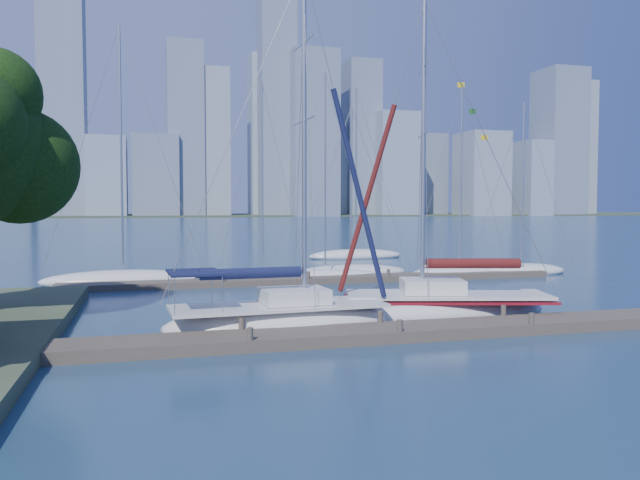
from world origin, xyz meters
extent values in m
plane|color=navy|center=(0.00, 0.00, 0.00)|extent=(700.00, 700.00, 0.00)
cube|color=#463C33|center=(0.00, 0.00, 0.20)|extent=(26.00, 2.00, 0.40)
cube|color=#463C33|center=(2.00, 16.00, 0.18)|extent=(30.00, 1.80, 0.36)
cube|color=#38472D|center=(0.00, 320.00, 0.00)|extent=(800.00, 100.00, 1.50)
sphere|color=black|center=(-12.86, 6.97, 6.15)|extent=(4.56, 4.56, 4.56)
ellipsoid|color=silver|center=(-3.46, 2.20, 0.25)|extent=(8.55, 3.22, 1.47)
cube|color=silver|center=(-3.46, 2.20, 0.93)|extent=(7.92, 2.97, 0.12)
cube|color=silver|center=(-2.87, 2.23, 1.28)|extent=(2.46, 1.92, 0.54)
cylinder|color=silver|center=(-2.47, 2.25, 7.06)|extent=(0.18, 0.18, 12.16)
cylinder|color=silver|center=(-4.46, 2.14, 2.06)|extent=(3.98, 0.32, 0.10)
cylinder|color=#111439|center=(-4.46, 2.14, 2.16)|extent=(3.68, 0.60, 0.39)
cube|color=#111439|center=(-6.47, 2.03, 2.26)|extent=(1.90, 2.44, 0.08)
ellipsoid|color=silver|center=(3.70, 3.00, 0.26)|extent=(9.17, 5.03, 1.53)
cube|color=silver|center=(3.70, 3.00, 0.97)|extent=(8.49, 4.64, 0.12)
cube|color=silver|center=(3.11, 3.16, 1.33)|extent=(2.85, 2.43, 0.56)
cylinder|color=silver|center=(2.72, 3.26, 6.86)|extent=(0.18, 0.18, 11.69)
cylinder|color=silver|center=(4.71, 2.73, 2.14)|extent=(4.02, 1.17, 0.10)
cylinder|color=#430E10|center=(4.71, 2.73, 2.25)|extent=(3.78, 1.38, 0.41)
cube|color=maroon|center=(3.70, 3.00, 0.80)|extent=(8.70, 4.80, 0.10)
ellipsoid|color=silver|center=(-9.45, 18.36, 0.23)|extent=(9.68, 4.86, 1.24)
cylinder|color=silver|center=(-9.45, 18.36, 8.06)|extent=(0.14, 0.14, 13.87)
ellipsoid|color=silver|center=(-1.05, 18.77, 0.17)|extent=(6.02, 3.16, 0.96)
cylinder|color=silver|center=(-1.05, 18.77, 6.56)|extent=(0.10, 0.10, 11.37)
ellipsoid|color=silver|center=(2.63, 17.35, 0.18)|extent=(7.60, 3.49, 0.98)
cylinder|color=silver|center=(2.63, 17.35, 6.84)|extent=(0.11, 0.11, 11.90)
ellipsoid|color=silver|center=(4.94, 19.16, 0.20)|extent=(7.95, 2.99, 1.08)
cylinder|color=silver|center=(4.94, 19.16, 5.99)|extent=(0.12, 0.12, 10.02)
ellipsoid|color=silver|center=(11.79, 17.04, 0.20)|extent=(6.98, 2.48, 1.08)
cylinder|color=silver|center=(11.79, 17.04, 6.72)|extent=(0.12, 0.12, 11.48)
ellipsoid|color=silver|center=(16.24, 16.77, 0.20)|extent=(6.95, 4.33, 1.10)
cylinder|color=silver|center=(16.24, 16.77, 6.26)|extent=(0.12, 0.12, 10.51)
ellipsoid|color=silver|center=(9.74, 32.38, 0.22)|extent=(8.91, 4.30, 1.22)
cylinder|color=silver|center=(9.74, 32.38, 8.02)|extent=(0.13, 0.13, 13.83)
cube|color=slate|center=(-69.73, 287.50, 27.07)|extent=(23.44, 17.63, 54.14)
cube|color=gray|center=(-47.55, 309.43, 18.87)|extent=(13.47, 17.61, 37.73)
cube|color=#8190A7|center=(-25.94, 284.92, 18.53)|extent=(17.63, 19.81, 37.05)
cube|color=slate|center=(-4.22, 286.68, 19.34)|extent=(21.35, 16.86, 38.68)
cube|color=gray|center=(21.35, 289.48, 35.90)|extent=(18.98, 14.99, 71.79)
cube|color=#8190A7|center=(51.90, 304.67, 41.59)|extent=(16.23, 17.46, 83.17)
cube|color=slate|center=(70.99, 278.50, 40.48)|extent=(22.53, 18.95, 80.95)
cube|color=gray|center=(91.42, 294.72, 24.09)|extent=(13.07, 17.11, 48.18)
cube|color=#8190A7|center=(115.77, 279.60, 26.41)|extent=(22.94, 18.80, 52.82)
cube|color=slate|center=(147.05, 309.52, 23.04)|extent=(17.65, 17.52, 46.09)
cube|color=gray|center=(164.09, 278.94, 22.10)|extent=(22.15, 23.94, 44.20)
cube|color=#8190A7|center=(194.50, 279.05, 20.24)|extent=(14.04, 21.38, 40.47)
cube|color=slate|center=(213.93, 282.23, 40.43)|extent=(22.40, 23.60, 80.87)
cube|color=gray|center=(241.25, 301.60, 39.62)|extent=(15.56, 17.08, 79.25)
cube|color=slate|center=(-45.00, 290.00, 51.70)|extent=(19.66, 18.00, 103.40)
cube|color=slate|center=(10.00, 290.00, 41.83)|extent=(17.16, 18.00, 83.67)
cube|color=slate|center=(55.00, 290.00, 53.55)|extent=(17.54, 18.00, 107.10)
cube|color=slate|center=(100.00, 290.00, 40.08)|extent=(16.93, 18.00, 80.15)
camera|label=1|loc=(-8.00, -19.92, 4.52)|focal=35.00mm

